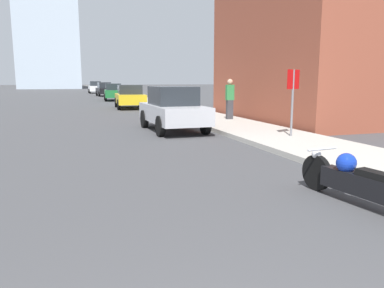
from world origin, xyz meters
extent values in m
cube|color=#B2ADA3|center=(5.75, 40.00, 0.07)|extent=(2.74, 240.00, 0.15)
cube|color=brown|center=(11.47, 14.81, 3.24)|extent=(8.30, 9.77, 6.47)
cylinder|color=black|center=(3.40, 4.46, 0.31)|extent=(0.18, 0.63, 0.62)
cube|color=black|center=(3.51, 3.56, 0.33)|extent=(0.41, 1.39, 0.32)
sphere|color=#1433AD|center=(3.48, 3.84, 0.61)|extent=(0.32, 0.32, 0.32)
cube|color=black|center=(3.55, 3.27, 0.54)|extent=(0.29, 0.65, 0.10)
sphere|color=silver|center=(3.39, 4.49, 0.63)|extent=(0.16, 0.16, 0.16)
cylinder|color=silver|center=(3.41, 4.36, 0.74)|extent=(0.62, 0.11, 0.04)
cube|color=#BCBCC1|center=(3.04, 12.85, 0.67)|extent=(1.84, 4.26, 0.63)
cube|color=#23282D|center=(3.04, 12.85, 1.34)|extent=(1.53, 2.06, 0.69)
cylinder|color=black|center=(2.18, 14.14, 0.36)|extent=(0.22, 0.72, 0.72)
cylinder|color=black|center=(3.84, 14.18, 0.36)|extent=(0.22, 0.72, 0.72)
cylinder|color=black|center=(2.25, 11.52, 0.36)|extent=(0.22, 0.72, 0.72)
cylinder|color=black|center=(3.90, 11.57, 0.36)|extent=(0.22, 0.72, 0.72)
cube|color=gold|center=(3.25, 25.31, 0.67)|extent=(2.04, 4.51, 0.64)
cube|color=#23282D|center=(3.25, 25.31, 1.30)|extent=(1.65, 2.20, 0.63)
cylinder|color=black|center=(2.47, 26.73, 0.35)|extent=(0.24, 0.70, 0.69)
cylinder|color=black|center=(4.18, 26.63, 0.35)|extent=(0.24, 0.70, 0.69)
cylinder|color=black|center=(2.32, 23.99, 0.35)|extent=(0.24, 0.70, 0.69)
cylinder|color=black|center=(4.04, 23.89, 0.35)|extent=(0.24, 0.70, 0.69)
cube|color=#1E6B33|center=(3.29, 36.33, 0.68)|extent=(1.91, 4.58, 0.69)
cube|color=#23282D|center=(3.29, 36.33, 1.33)|extent=(1.52, 2.23, 0.62)
cylinder|color=black|center=(2.59, 37.77, 0.34)|extent=(0.24, 0.69, 0.68)
cylinder|color=black|center=(4.15, 37.67, 0.34)|extent=(0.24, 0.69, 0.68)
cylinder|color=black|center=(2.42, 34.99, 0.34)|extent=(0.24, 0.69, 0.68)
cylinder|color=black|center=(3.98, 34.90, 0.34)|extent=(0.24, 0.69, 0.68)
cube|color=black|center=(3.36, 47.75, 0.67)|extent=(1.89, 4.54, 0.69)
cube|color=#23282D|center=(3.36, 47.75, 1.37)|extent=(1.53, 2.21, 0.71)
cylinder|color=black|center=(2.50, 49.10, 0.32)|extent=(0.23, 0.65, 0.64)
cylinder|color=black|center=(4.09, 49.17, 0.32)|extent=(0.23, 0.65, 0.64)
cylinder|color=black|center=(2.64, 46.33, 0.32)|extent=(0.23, 0.65, 0.64)
cylinder|color=black|center=(4.23, 46.41, 0.32)|extent=(0.23, 0.65, 0.64)
cube|color=silver|center=(2.96, 59.61, 0.73)|extent=(1.94, 4.03, 0.80)
cube|color=#23282D|center=(2.96, 59.61, 1.49)|extent=(1.63, 1.94, 0.72)
cylinder|color=black|center=(2.05, 60.84, 0.33)|extent=(0.21, 0.66, 0.66)
cylinder|color=black|center=(3.84, 60.86, 0.33)|extent=(0.21, 0.66, 0.66)
cylinder|color=black|center=(2.08, 58.36, 0.33)|extent=(0.21, 0.66, 0.66)
cylinder|color=black|center=(3.87, 58.38, 0.33)|extent=(0.21, 0.66, 0.66)
cylinder|color=slate|center=(6.03, 9.41, 1.19)|extent=(0.07, 0.07, 2.09)
cube|color=red|center=(6.03, 9.41, 1.94)|extent=(0.57, 0.26, 0.60)
cube|color=#38383D|center=(6.29, 14.95, 0.59)|extent=(0.29, 0.20, 0.87)
cube|color=#2D7F42|center=(6.29, 14.95, 1.37)|extent=(0.36, 0.20, 0.69)
sphere|color=tan|center=(6.29, 14.95, 1.85)|extent=(0.26, 0.26, 0.26)
camera|label=1|loc=(-0.59, -0.90, 1.88)|focal=35.00mm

